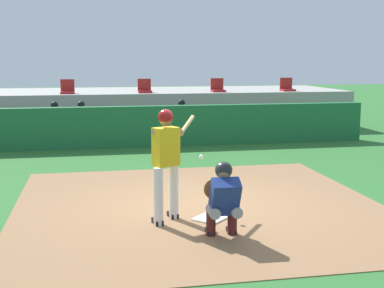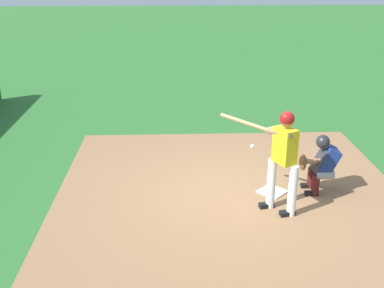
{
  "view_description": "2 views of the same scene",
  "coord_description": "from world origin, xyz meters",
  "px_view_note": "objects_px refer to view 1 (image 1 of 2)",
  "views": [
    {
      "loc": [
        -1.81,
        -8.69,
        2.57
      ],
      "look_at": [
        0.0,
        0.7,
        1.0
      ],
      "focal_mm": 48.79,
      "sensor_mm": 36.0,
      "label": 1
    },
    {
      "loc": [
        -7.65,
        1.02,
        4.01
      ],
      "look_at": [
        0.0,
        0.7,
        1.0
      ],
      "focal_mm": 43.39,
      "sensor_mm": 36.0,
      "label": 2
    }
  ],
  "objects_px": {
    "dugout_player_1": "(55,122)",
    "stadium_seat_3": "(218,88)",
    "catcher_crouched": "(223,197)",
    "dugout_player_2": "(82,122)",
    "home_plate": "(210,219)",
    "batter_at_plate": "(167,158)",
    "stadium_seat_2": "(145,89)",
    "stadium_seat_1": "(68,90)",
    "dugout_player_3": "(182,120)",
    "stadium_seat_4": "(287,87)"
  },
  "relations": [
    {
      "from": "catcher_crouched",
      "to": "dugout_player_3",
      "type": "bearing_deg",
      "value": 83.83
    },
    {
      "from": "catcher_crouched",
      "to": "stadium_seat_4",
      "type": "distance_m",
      "value": 12.23
    },
    {
      "from": "stadium_seat_3",
      "to": "stadium_seat_4",
      "type": "relative_size",
      "value": 1.0
    },
    {
      "from": "stadium_seat_2",
      "to": "catcher_crouched",
      "type": "bearing_deg",
      "value": -90.01
    },
    {
      "from": "dugout_player_3",
      "to": "stadium_seat_2",
      "type": "height_order",
      "value": "stadium_seat_2"
    },
    {
      "from": "catcher_crouched",
      "to": "dugout_player_2",
      "type": "height_order",
      "value": "dugout_player_2"
    },
    {
      "from": "dugout_player_1",
      "to": "stadium_seat_4",
      "type": "bearing_deg",
      "value": 14.07
    },
    {
      "from": "stadium_seat_2",
      "to": "stadium_seat_1",
      "type": "bearing_deg",
      "value": 180.0
    },
    {
      "from": "dugout_player_2",
      "to": "stadium_seat_3",
      "type": "relative_size",
      "value": 2.71
    },
    {
      "from": "dugout_player_3",
      "to": "stadium_seat_1",
      "type": "bearing_deg",
      "value": 150.32
    },
    {
      "from": "stadium_seat_2",
      "to": "dugout_player_1",
      "type": "bearing_deg",
      "value": -145.12
    },
    {
      "from": "catcher_crouched",
      "to": "dugout_player_3",
      "type": "xyz_separation_m",
      "value": [
        0.97,
        8.99,
        0.06
      ]
    },
    {
      "from": "home_plate",
      "to": "dugout_player_1",
      "type": "relative_size",
      "value": 0.34
    },
    {
      "from": "home_plate",
      "to": "stadium_seat_1",
      "type": "height_order",
      "value": "stadium_seat_1"
    },
    {
      "from": "dugout_player_1",
      "to": "stadium_seat_1",
      "type": "relative_size",
      "value": 2.71
    },
    {
      "from": "batter_at_plate",
      "to": "stadium_seat_1",
      "type": "relative_size",
      "value": 3.76
    },
    {
      "from": "stadium_seat_2",
      "to": "stadium_seat_4",
      "type": "bearing_deg",
      "value": 0.0
    },
    {
      "from": "stadium_seat_1",
      "to": "stadium_seat_4",
      "type": "distance_m",
      "value": 7.8
    },
    {
      "from": "dugout_player_2",
      "to": "dugout_player_3",
      "type": "height_order",
      "value": "same"
    },
    {
      "from": "home_plate",
      "to": "stadium_seat_3",
      "type": "bearing_deg",
      "value": 75.67
    },
    {
      "from": "dugout_player_1",
      "to": "dugout_player_3",
      "type": "relative_size",
      "value": 1.0
    },
    {
      "from": "stadium_seat_2",
      "to": "stadium_seat_4",
      "type": "relative_size",
      "value": 1.0
    },
    {
      "from": "batter_at_plate",
      "to": "catcher_crouched",
      "type": "bearing_deg",
      "value": -52.42
    },
    {
      "from": "stadium_seat_1",
      "to": "stadium_seat_3",
      "type": "xyz_separation_m",
      "value": [
        5.2,
        0.0,
        0.0
      ]
    },
    {
      "from": "stadium_seat_2",
      "to": "home_plate",
      "type": "bearing_deg",
      "value": -90.0
    },
    {
      "from": "dugout_player_1",
      "to": "dugout_player_3",
      "type": "distance_m",
      "value": 3.89
    },
    {
      "from": "dugout_player_1",
      "to": "stadium_seat_1",
      "type": "height_order",
      "value": "stadium_seat_1"
    },
    {
      "from": "catcher_crouched",
      "to": "home_plate",
      "type": "bearing_deg",
      "value": 89.88
    },
    {
      "from": "home_plate",
      "to": "dugout_player_3",
      "type": "distance_m",
      "value": 8.23
    },
    {
      "from": "dugout_player_1",
      "to": "stadium_seat_3",
      "type": "bearing_deg",
      "value": 20.24
    },
    {
      "from": "home_plate",
      "to": "dugout_player_3",
      "type": "xyz_separation_m",
      "value": [
        0.97,
        8.14,
        0.65
      ]
    },
    {
      "from": "batter_at_plate",
      "to": "stadium_seat_2",
      "type": "relative_size",
      "value": 3.76
    },
    {
      "from": "catcher_crouched",
      "to": "stadium_seat_4",
      "type": "xyz_separation_m",
      "value": [
        5.2,
        11.03,
        0.93
      ]
    },
    {
      "from": "home_plate",
      "to": "dugout_player_1",
      "type": "xyz_separation_m",
      "value": [
        -2.92,
        8.14,
        0.65
      ]
    },
    {
      "from": "dugout_player_2",
      "to": "stadium_seat_4",
      "type": "xyz_separation_m",
      "value": [
        7.33,
        2.03,
        0.86
      ]
    },
    {
      "from": "catcher_crouched",
      "to": "dugout_player_1",
      "type": "bearing_deg",
      "value": 107.97
    },
    {
      "from": "catcher_crouched",
      "to": "dugout_player_1",
      "type": "distance_m",
      "value": 9.45
    },
    {
      "from": "dugout_player_2",
      "to": "stadium_seat_1",
      "type": "xyz_separation_m",
      "value": [
        -0.47,
        2.03,
        0.86
      ]
    },
    {
      "from": "catcher_crouched",
      "to": "stadium_seat_4",
      "type": "relative_size",
      "value": 3.43
    },
    {
      "from": "stadium_seat_4",
      "to": "home_plate",
      "type": "bearing_deg",
      "value": -117.06
    },
    {
      "from": "dugout_player_2",
      "to": "stadium_seat_3",
      "type": "distance_m",
      "value": 5.22
    },
    {
      "from": "dugout_player_1",
      "to": "home_plate",
      "type": "bearing_deg",
      "value": -70.28
    },
    {
      "from": "dugout_player_3",
      "to": "stadium_seat_4",
      "type": "relative_size",
      "value": 2.71
    },
    {
      "from": "stadium_seat_1",
      "to": "dugout_player_2",
      "type": "bearing_deg",
      "value": -77.02
    },
    {
      "from": "catcher_crouched",
      "to": "dugout_player_2",
      "type": "xyz_separation_m",
      "value": [
        -2.13,
        8.99,
        0.06
      ]
    },
    {
      "from": "dugout_player_3",
      "to": "stadium_seat_3",
      "type": "height_order",
      "value": "stadium_seat_3"
    },
    {
      "from": "batter_at_plate",
      "to": "stadium_seat_3",
      "type": "bearing_deg",
      "value": 72.07
    },
    {
      "from": "home_plate",
      "to": "catcher_crouched",
      "type": "relative_size",
      "value": 0.27
    },
    {
      "from": "dugout_player_3",
      "to": "dugout_player_2",
      "type": "bearing_deg",
      "value": 180.0
    },
    {
      "from": "dugout_player_3",
      "to": "stadium_seat_2",
      "type": "relative_size",
      "value": 2.71
    }
  ]
}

